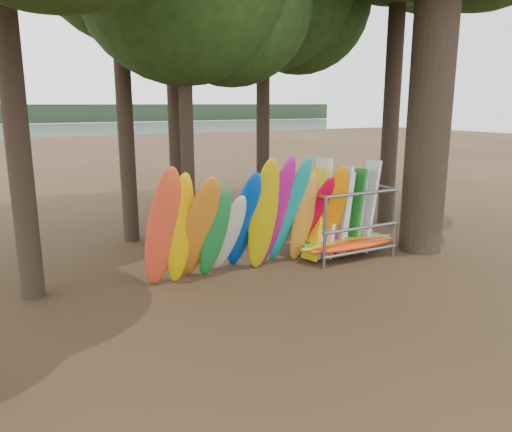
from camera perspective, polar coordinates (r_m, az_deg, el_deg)
name	(u,v)px	position (r m, az deg, el deg)	size (l,w,h in m)	color
ground	(301,284)	(11.95, 5.19, -7.76)	(120.00, 120.00, 0.00)	#47331E
lake	(40,137)	(69.71, -23.44, 8.27)	(160.00, 160.00, 0.00)	gray
far_shore	(15,114)	(119.48, -25.83, 10.45)	(160.00, 4.00, 4.00)	black
kayak_row	(253,221)	(12.24, -0.39, -0.61)	(5.64, 2.13, 3.13)	#E44525
storage_rack	(343,223)	(14.09, 9.92, -0.85)	(3.17, 1.52, 2.77)	slate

